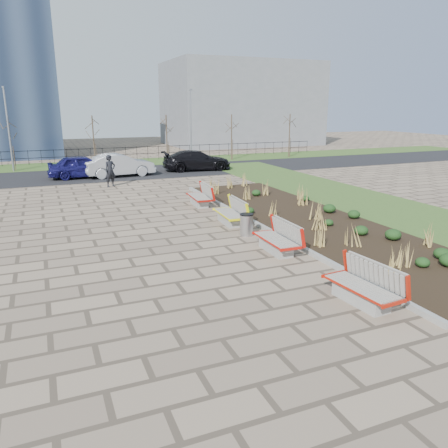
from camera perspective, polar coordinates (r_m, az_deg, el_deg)
name	(u,v)px	position (r m, az deg, el deg)	size (l,w,h in m)	color
ground	(215,289)	(11.83, -1.15, -8.47)	(120.00, 120.00, 0.00)	#87735D
planting_bed	(309,221)	(18.81, 11.09, 0.42)	(4.50, 18.00, 0.10)	black
planting_curb	(260,226)	(17.65, 4.77, -0.23)	(0.16, 18.00, 0.15)	gray
grass_verge_near	(396,211)	(21.76, 21.59, 1.54)	(5.00, 38.00, 0.04)	#33511E
grass_verge_far	(94,164)	(38.59, -16.68, 7.49)	(80.00, 5.00, 0.04)	#33511E
road	(103,174)	(32.68, -15.49, 6.27)	(80.00, 7.00, 0.02)	black
bench_a	(361,285)	(11.34, 17.52, -7.56)	(0.90, 2.10, 1.00)	#B81D0C
bench_b	(276,238)	(14.66, 6.79, -1.78)	(0.90, 2.10, 1.00)	red
bench_c	(229,212)	(18.08, 0.69, 1.58)	(0.90, 2.10, 1.00)	#FFF70D
bench_d	(199,195)	(21.51, -3.29, 3.75)	(0.90, 2.10, 1.00)	#B1130B
litter_bin	(246,225)	(16.48, 2.95, -0.12)	(0.50, 0.50, 0.81)	#B2B2B7
pedestrian	(110,171)	(27.39, -14.64, 6.73)	(0.70, 0.46, 1.93)	black
car_blue	(83,166)	(31.31, -17.96, 7.17)	(1.83, 4.55, 1.55)	#13114E
car_silver	(119,165)	(31.28, -13.49, 7.50)	(1.66, 4.75, 1.57)	#979A9E
car_black	(197,160)	(33.49, -3.58, 8.30)	(2.10, 5.16, 1.50)	black
tree_b	(11,144)	(36.76, -26.09, 9.42)	(1.40, 1.40, 4.00)	#4C3D2D
tree_c	(94,141)	(36.91, -16.65, 10.33)	(1.40, 1.40, 4.00)	#4C3D2D
tree_d	(167,139)	(38.02, -7.49, 10.94)	(1.40, 1.40, 4.00)	#4C3D2D
tree_e	(232,137)	(40.01, 0.99, 11.27)	(1.40, 1.40, 4.00)	#4C3D2D
tree_f	(289,136)	(42.76, 8.53, 11.36)	(1.40, 1.40, 4.00)	#4C3D2D
lamp_west	(9,130)	(36.20, -26.31, 10.92)	(0.24, 0.60, 6.00)	gray
lamp_east	(191,127)	(38.06, -4.36, 12.54)	(0.24, 0.60, 6.00)	gray
railing_fence	(91,155)	(40.00, -16.99, 8.61)	(44.00, 0.10, 1.20)	black
building_grey	(241,104)	(57.34, 2.19, 15.39)	(18.00, 12.00, 10.00)	slate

